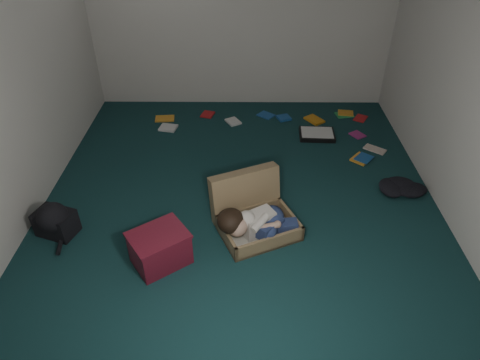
{
  "coord_description": "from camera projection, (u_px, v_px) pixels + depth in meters",
  "views": [
    {
      "loc": [
        0.03,
        -3.45,
        2.78
      ],
      "look_at": [
        0.0,
        -0.15,
        0.35
      ],
      "focal_mm": 32.0,
      "sensor_mm": 36.0,
      "label": 1
    }
  ],
  "objects": [
    {
      "name": "clothing_pile",
      "position": [
        403.0,
        188.0,
        4.46
      ],
      "size": [
        0.45,
        0.39,
        0.13
      ],
      "primitive_type": null,
      "rotation": [
        0.0,
        0.0,
        0.15
      ],
      "color": "black",
      "rests_on": "floor"
    },
    {
      "name": "wall_back",
      "position": [
        241.0,
        9.0,
        5.47
      ],
      "size": [
        4.5,
        0.0,
        4.5
      ],
      "primitive_type": "plane",
      "rotation": [
        1.57,
        0.0,
        0.0
      ],
      "color": "silver",
      "rests_on": "ground"
    },
    {
      "name": "paper_tray",
      "position": [
        317.0,
        134.0,
        5.43
      ],
      "size": [
        0.45,
        0.35,
        0.06
      ],
      "rotation": [
        0.0,
        0.0,
        -0.05
      ],
      "color": "black",
      "rests_on": "floor"
    },
    {
      "name": "wall_right",
      "position": [
        474.0,
        81.0,
        3.64
      ],
      "size": [
        0.0,
        4.5,
        4.5
      ],
      "primitive_type": "plane",
      "rotation": [
        1.57,
        0.0,
        -1.57
      ],
      "color": "silver",
      "rests_on": "ground"
    },
    {
      "name": "wall_left",
      "position": [
        7.0,
        80.0,
        3.67
      ],
      "size": [
        0.0,
        4.5,
        4.5
      ],
      "primitive_type": "plane",
      "rotation": [
        1.57,
        0.0,
        1.57
      ],
      "color": "silver",
      "rests_on": "ground"
    },
    {
      "name": "maroon_bin",
      "position": [
        160.0,
        248.0,
        3.63
      ],
      "size": [
        0.59,
        0.57,
        0.32
      ],
      "rotation": [
        0.0,
        0.0,
        0.62
      ],
      "color": "maroon",
      "rests_on": "floor"
    },
    {
      "name": "backpack",
      "position": [
        56.0,
        222.0,
        3.94
      ],
      "size": [
        0.52,
        0.47,
        0.26
      ],
      "primitive_type": null,
      "rotation": [
        0.0,
        0.0,
        -0.34
      ],
      "color": "black",
      "rests_on": "floor"
    },
    {
      "name": "wall_front",
      "position": [
        236.0,
        291.0,
        1.84
      ],
      "size": [
        4.5,
        0.0,
        4.5
      ],
      "primitive_type": "plane",
      "rotation": [
        -1.57,
        0.0,
        0.0
      ],
      "color": "silver",
      "rests_on": "ground"
    },
    {
      "name": "person",
      "position": [
        256.0,
        222.0,
        3.85
      ],
      "size": [
        0.76,
        0.41,
        0.31
      ],
      "rotation": [
        0.0,
        0.0,
        0.42
      ],
      "color": "silver",
      "rests_on": "suitcase"
    },
    {
      "name": "floor",
      "position": [
        240.0,
        199.0,
        4.43
      ],
      "size": [
        4.5,
        4.5,
        0.0
      ],
      "primitive_type": "plane",
      "color": "#123234",
      "rests_on": "ground"
    },
    {
      "name": "suitcase",
      "position": [
        253.0,
        213.0,
        4.01
      ],
      "size": [
        0.89,
        0.88,
        0.5
      ],
      "rotation": [
        0.0,
        0.0,
        0.42
      ],
      "color": "#90754F",
      "rests_on": "floor"
    },
    {
      "name": "book_scatter",
      "position": [
        285.0,
        125.0,
        5.66
      ],
      "size": [
        2.89,
        1.34,
        0.02
      ],
      "color": "orange",
      "rests_on": "floor"
    }
  ]
}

